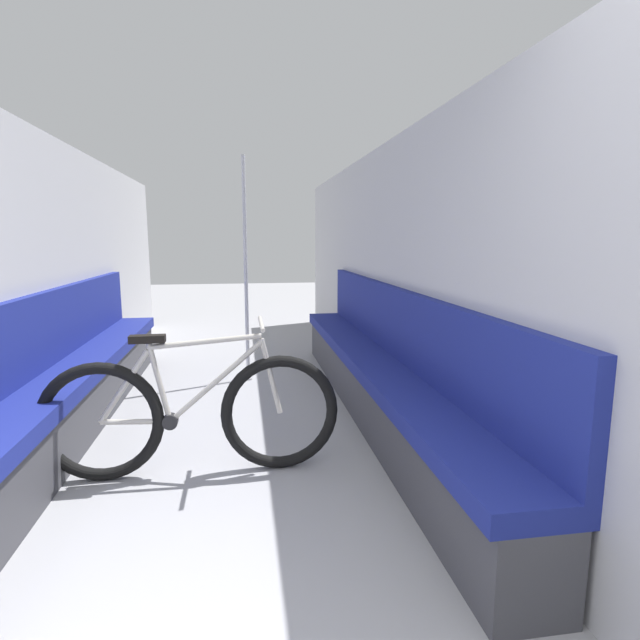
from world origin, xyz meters
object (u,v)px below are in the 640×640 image
(bench_seat_row_left, at_px, (67,389))
(grab_pole_near, at_px, (246,274))
(bench_seat_row_right, at_px, (378,375))
(bicycle, at_px, (192,415))

(bench_seat_row_left, height_order, grab_pole_near, grab_pole_near)
(bench_seat_row_left, height_order, bench_seat_row_right, same)
(bicycle, bearing_deg, bench_seat_row_right, 25.53)
(bench_seat_row_left, xyz_separation_m, bench_seat_row_right, (2.31, 0.00, 0.00))
(grab_pole_near, bearing_deg, bench_seat_row_right, -50.76)
(bench_seat_row_left, relative_size, grab_pole_near, 2.07)
(bench_seat_row_left, relative_size, bench_seat_row_right, 1.00)
(grab_pole_near, bearing_deg, bicycle, -100.03)
(bench_seat_row_left, distance_m, bench_seat_row_right, 2.31)
(bench_seat_row_right, relative_size, bicycle, 2.57)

